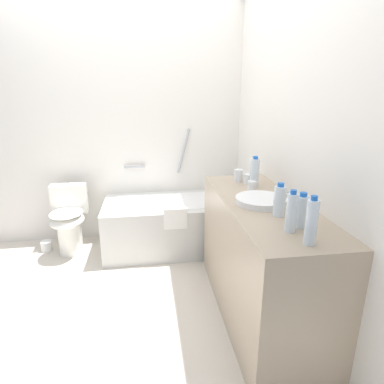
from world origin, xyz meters
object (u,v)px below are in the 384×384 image
object	(u,v)px
bathtub	(174,222)
water_bottle_4	(291,212)
water_bottle_2	(311,222)
drinking_glass_1	(238,175)
water_bottle_3	(302,211)
water_bottle_0	(255,173)
water_bottle_1	(279,201)
toilet_paper_roll	(46,246)
drinking_glass_0	(252,186)
sink_faucet	(289,197)
toilet	(69,220)
drinking_glass_2	(249,179)
sink_basin	(261,200)

from	to	relation	value
bathtub	water_bottle_4	distance (m)	1.86
water_bottle_2	drinking_glass_1	size ratio (longest dim) A/B	2.46
water_bottle_3	water_bottle_2	bearing A→B (deg)	-105.21
water_bottle_0	water_bottle_1	xyz separation A→B (m)	(-0.06, -0.62, -0.02)
toilet_paper_roll	drinking_glass_0	bearing A→B (deg)	-28.20
water_bottle_4	drinking_glass_0	distance (m)	0.74
sink_faucet	water_bottle_2	bearing A→B (deg)	-105.72
drinking_glass_0	sink_faucet	bearing A→B (deg)	-59.81
sink_faucet	toilet_paper_roll	size ratio (longest dim) A/B	1.38
water_bottle_2	drinking_glass_0	distance (m)	0.90
water_bottle_0	water_bottle_1	distance (m)	0.62
water_bottle_2	water_bottle_3	size ratio (longest dim) A/B	1.25
toilet	drinking_glass_2	world-z (taller)	drinking_glass_2
water_bottle_2	drinking_glass_1	xyz separation A→B (m)	(-0.02, 1.18, -0.07)
water_bottle_2	water_bottle_3	xyz separation A→B (m)	(0.06, 0.20, -0.02)
sink_faucet	water_bottle_1	bearing A→B (deg)	-126.17
sink_faucet	water_bottle_0	distance (m)	0.41
drinking_glass_1	drinking_glass_2	xyz separation A→B (m)	(0.07, -0.08, -0.01)
drinking_glass_2	water_bottle_0	bearing A→B (deg)	-83.80
water_bottle_0	water_bottle_3	bearing A→B (deg)	-90.42
drinking_glass_0	water_bottle_4	bearing A→B (deg)	-92.80
toilet	water_bottle_4	world-z (taller)	water_bottle_4
toilet	sink_basin	distance (m)	2.06
toilet	sink_basin	size ratio (longest dim) A/B	2.07
sink_faucet	water_bottle_4	bearing A→B (deg)	-113.63
drinking_glass_0	toilet_paper_roll	xyz separation A→B (m)	(-1.86, 1.00, -0.87)
water_bottle_3	drinking_glass_0	bearing A→B (deg)	93.92
water_bottle_0	water_bottle_2	world-z (taller)	water_bottle_2
toilet	toilet_paper_roll	size ratio (longest dim) A/B	6.38
drinking_glass_1	toilet_paper_roll	distance (m)	2.16
water_bottle_3	drinking_glass_2	world-z (taller)	water_bottle_3
bathtub	drinking_glass_2	xyz separation A→B (m)	(0.56, -0.70, 0.64)
toilet	drinking_glass_0	distance (m)	1.93
toilet	water_bottle_3	world-z (taller)	water_bottle_3
water_bottle_3	drinking_glass_2	distance (m)	0.90
toilet	water_bottle_2	distance (m)	2.51
water_bottle_0	water_bottle_4	distance (m)	0.85
sink_basin	drinking_glass_0	size ratio (longest dim) A/B	4.51
toilet	toilet_paper_roll	bearing A→B (deg)	-103.97
toilet	drinking_glass_1	xyz separation A→B (m)	(1.57, -0.66, 0.58)
water_bottle_1	water_bottle_0	bearing A→B (deg)	84.67
toilet	sink_basin	bearing A→B (deg)	49.49
drinking_glass_2	sink_basin	bearing A→B (deg)	-98.59
sink_basin	water_bottle_3	world-z (taller)	water_bottle_3
water_bottle_3	drinking_glass_0	distance (m)	0.69
toilet	sink_faucet	size ratio (longest dim) A/B	4.62
sink_faucet	water_bottle_2	size ratio (longest dim) A/B	0.61
drinking_glass_2	toilet_paper_roll	bearing A→B (deg)	157.40
drinking_glass_2	water_bottle_3	bearing A→B (deg)	-89.69
water_bottle_1	drinking_glass_0	bearing A→B (deg)	89.48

